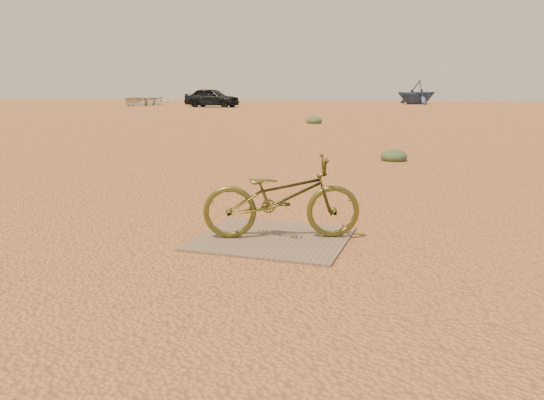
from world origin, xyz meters
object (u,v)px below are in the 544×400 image
(boat_far_left, at_px, (417,92))
(plywood_board, at_px, (272,238))
(boat_near_left, at_px, (141,99))
(bicycle, at_px, (282,197))
(car, at_px, (212,98))

(boat_far_left, bearing_deg, plywood_board, -40.59)
(plywood_board, height_order, boat_far_left, boat_far_left)
(plywood_board, xyz_separation_m, boat_near_left, (-24.76, 37.26, 0.55))
(bicycle, bearing_deg, boat_far_left, -18.59)
(car, relative_size, boat_far_left, 1.03)
(plywood_board, relative_size, boat_near_left, 0.27)
(car, distance_m, boat_near_left, 8.09)
(car, xyz_separation_m, boat_far_left, (15.36, 13.45, 0.38))
(car, distance_m, boat_far_left, 20.42)
(plywood_board, height_order, bicycle, bicycle)
(boat_far_left, bearing_deg, boat_near_left, -105.93)
(bicycle, relative_size, boat_far_left, 0.36)
(boat_near_left, bearing_deg, bicycle, -58.11)
(bicycle, height_order, boat_near_left, boat_near_left)
(boat_far_left, bearing_deg, bicycle, -40.49)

